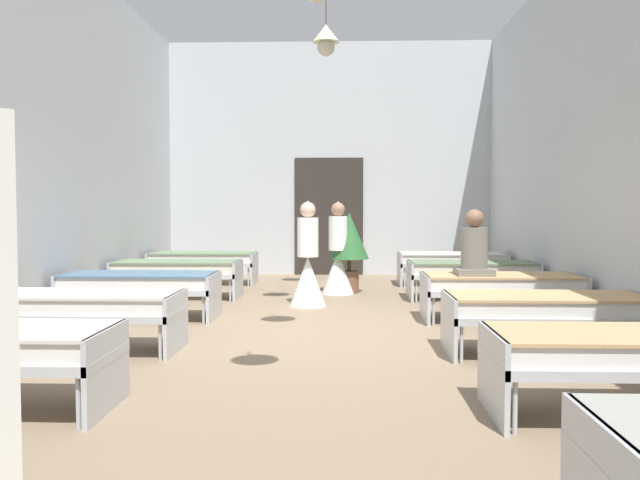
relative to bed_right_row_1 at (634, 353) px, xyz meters
The scene contains 15 objects.
ground_plane 3.66m from the bed_right_row_1, 128.14° to the left, with size 7.18×13.65×0.10m, color #8C755B.
room_shell 5.20m from the bed_right_row_1, 117.67° to the left, with size 6.98×13.25×4.76m.
bed_right_row_1 is the anchor object (origin of this frame).
bed_left_row_2 4.86m from the bed_right_row_1, 157.00° to the left, with size 1.90×0.84×0.57m.
bed_right_row_2 1.90m from the bed_right_row_1, 90.00° to the left, with size 1.90×0.84×0.57m.
bed_left_row_3 5.87m from the bed_right_row_1, 139.67° to the left, with size 1.90×0.84×0.57m.
bed_right_row_3 3.80m from the bed_right_row_1, 90.00° to the left, with size 1.90×0.84×0.57m.
bed_left_row_4 7.25m from the bed_right_row_1, 128.14° to the left, with size 1.90×0.84×0.57m.
bed_right_row_4 5.70m from the bed_right_row_1, 90.00° to the left, with size 1.90×0.84×0.57m.
bed_left_row_5 8.82m from the bed_right_row_1, 120.49° to the left, with size 1.90×0.84×0.57m.
bed_right_row_5 7.60m from the bed_right_row_1, 90.00° to the left, with size 1.90×0.84×0.57m.
nurse_near_aisle 5.51m from the bed_right_row_1, 116.25° to the left, with size 0.52×0.52×1.49m.
nurse_mid_aisle 6.62m from the bed_right_row_1, 107.80° to the left, with size 0.52×0.52×1.49m.
patient_seated_primary 3.75m from the bed_right_row_1, 95.39° to the left, with size 0.44×0.44×0.80m.
potted_plant 6.69m from the bed_right_row_1, 106.03° to the left, with size 0.64×0.64×1.31m.
Camera 1 is at (0.31, -7.36, 1.41)m, focal length 37.92 mm.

